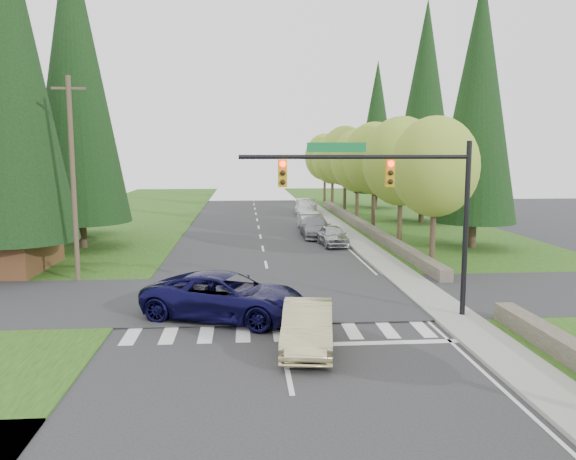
{
  "coord_description": "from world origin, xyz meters",
  "views": [
    {
      "loc": [
        -1.21,
        -16.07,
        6.33
      ],
      "look_at": [
        0.8,
        9.64,
        2.8
      ],
      "focal_mm": 35.0,
      "sensor_mm": 36.0,
      "label": 1
    }
  ],
  "objects": [
    {
      "name": "decid_tree_0",
      "position": [
        9.2,
        14.0,
        5.6
      ],
      "size": [
        4.8,
        4.8,
        8.37
      ],
      "color": "#38281C",
      "rests_on": "ground"
    },
    {
      "name": "sidewalk_east",
      "position": [
        6.9,
        22.0,
        0.07
      ],
      "size": [
        1.8,
        80.0,
        0.13
      ],
      "primitive_type": "cube",
      "color": "gray",
      "rests_on": "ground"
    },
    {
      "name": "conifer_w_a",
      "position": [
        -13.0,
        14.0,
        10.79
      ],
      "size": [
        6.12,
        6.12,
        19.8
      ],
      "color": "#38281C",
      "rests_on": "ground"
    },
    {
      "name": "conifer_e_a",
      "position": [
        14.0,
        20.0,
        9.79
      ],
      "size": [
        5.44,
        5.44,
        17.8
      ],
      "color": "#38281C",
      "rests_on": "ground"
    },
    {
      "name": "sedan_champagne",
      "position": [
        0.8,
        1.46,
        0.75
      ],
      "size": [
        2.18,
        4.71,
        1.5
      ],
      "primitive_type": "imported",
      "rotation": [
        0.0,
        0.0,
        -0.13
      ],
      "color": "#C7BB84",
      "rests_on": "ground"
    },
    {
      "name": "decid_tree_6",
      "position": [
        9.2,
        56.0,
        5.86
      ],
      "size": [
        5.2,
        5.2,
        8.86
      ],
      "color": "#38281C",
      "rests_on": "ground"
    },
    {
      "name": "decid_tree_1",
      "position": [
        9.3,
        21.0,
        5.8
      ],
      "size": [
        5.2,
        5.2,
        8.8
      ],
      "color": "#38281C",
      "rests_on": "ground"
    },
    {
      "name": "parked_car_a",
      "position": [
        4.86,
        21.87,
        0.71
      ],
      "size": [
        1.95,
        4.26,
        1.42
      ],
      "primitive_type": "imported",
      "rotation": [
        0.0,
        0.0,
        0.07
      ],
      "color": "#A4A4A8",
      "rests_on": "ground"
    },
    {
      "name": "parked_car_b",
      "position": [
        4.2,
        25.95,
        0.77
      ],
      "size": [
        2.15,
        5.29,
        1.54
      ],
      "primitive_type": "imported",
      "rotation": [
        0.0,
        0.0,
        -0.0
      ],
      "color": "slate",
      "rests_on": "ground"
    },
    {
      "name": "curb_east",
      "position": [
        6.05,
        22.0,
        0.07
      ],
      "size": [
        0.2,
        80.0,
        0.13
      ],
      "primitive_type": "cube",
      "color": "gray",
      "rests_on": "ground"
    },
    {
      "name": "decid_tree_3",
      "position": [
        9.2,
        35.0,
        5.66
      ],
      "size": [
        5.0,
        5.0,
        8.55
      ],
      "color": "#38281C",
      "rests_on": "ground"
    },
    {
      "name": "parked_car_d",
      "position": [
        4.94,
        40.73,
        0.77
      ],
      "size": [
        1.89,
        4.53,
        1.53
      ],
      "primitive_type": "imported",
      "rotation": [
        0.0,
        0.0,
        -0.02
      ],
      "color": "white",
      "rests_on": "ground"
    },
    {
      "name": "decid_tree_4",
      "position": [
        9.3,
        42.0,
        6.06
      ],
      "size": [
        5.4,
        5.4,
        9.18
      ],
      "color": "#38281C",
      "rests_on": "ground"
    },
    {
      "name": "suv_navy",
      "position": [
        -1.95,
        5.06,
        0.88
      ],
      "size": [
        6.99,
        5.06,
        1.77
      ],
      "primitive_type": "imported",
      "rotation": [
        0.0,
        0.0,
        1.2
      ],
      "color": "#0C0A36",
      "rests_on": "ground"
    },
    {
      "name": "parked_car_e",
      "position": [
        5.6,
        43.19,
        0.69
      ],
      "size": [
        2.57,
        4.99,
        1.38
      ],
      "primitive_type": "imported",
      "rotation": [
        0.0,
        0.0,
        -0.14
      ],
      "color": "silver",
      "rests_on": "ground"
    },
    {
      "name": "conifer_w_e",
      "position": [
        -14.0,
        28.0,
        10.29
      ],
      "size": [
        5.78,
        5.78,
        18.8
      ],
      "color": "#38281C",
      "rests_on": "ground"
    },
    {
      "name": "grass_west",
      "position": [
        -13.0,
        20.0,
        0.03
      ],
      "size": [
        14.0,
        110.0,
        0.06
      ],
      "primitive_type": "cube",
      "color": "#1D4612",
      "rests_on": "ground"
    },
    {
      "name": "conifer_w_c",
      "position": [
        -12.0,
        22.0,
        11.29
      ],
      "size": [
        6.46,
        6.46,
        20.8
      ],
      "color": "#38281C",
      "rests_on": "ground"
    },
    {
      "name": "conifer_e_b",
      "position": [
        15.0,
        34.0,
        10.79
      ],
      "size": [
        6.12,
        6.12,
        19.8
      ],
      "color": "#38281C",
      "rests_on": "ground"
    },
    {
      "name": "decid_tree_2",
      "position": [
        9.1,
        28.0,
        5.93
      ],
      "size": [
        5.0,
        5.0,
        8.82
      ],
      "color": "#38281C",
      "rests_on": "ground"
    },
    {
      "name": "cross_street",
      "position": [
        0.0,
        8.0,
        0.0
      ],
      "size": [
        120.0,
        8.0,
        0.1
      ],
      "primitive_type": "cube",
      "color": "#28282B",
      "rests_on": "ground"
    },
    {
      "name": "parked_car_c",
      "position": [
        4.2,
        30.04,
        0.77
      ],
      "size": [
        1.76,
        4.72,
        1.54
      ],
      "primitive_type": "imported",
      "rotation": [
        0.0,
        0.0,
        0.03
      ],
      "color": "silver",
      "rests_on": "ground"
    },
    {
      "name": "grass_east",
      "position": [
        13.0,
        20.0,
        0.03
      ],
      "size": [
        14.0,
        110.0,
        0.06
      ],
      "primitive_type": "cube",
      "color": "#1D4612",
      "rests_on": "ground"
    },
    {
      "name": "traffic_signal",
      "position": [
        4.37,
        4.5,
        4.98
      ],
      "size": [
        8.7,
        0.37,
        6.8
      ],
      "color": "black",
      "rests_on": "ground"
    },
    {
      "name": "ground",
      "position": [
        0.0,
        0.0,
        0.0
      ],
      "size": [
        120.0,
        120.0,
        0.0
      ],
      "primitive_type": "plane",
      "color": "#28282B",
      "rests_on": "ground"
    },
    {
      "name": "utility_pole",
      "position": [
        -9.5,
        12.0,
        5.14
      ],
      "size": [
        1.6,
        0.24,
        10.0
      ],
      "color": "#473828",
      "rests_on": "ground"
    },
    {
      "name": "stone_wall_north",
      "position": [
        8.6,
        30.0,
        0.35
      ],
      "size": [
        0.7,
        40.0,
        0.7
      ],
      "primitive_type": "cube",
      "color": "#4C4438",
      "rests_on": "ground"
    },
    {
      "name": "decid_tree_5",
      "position": [
        9.1,
        49.0,
        5.53
      ],
      "size": [
        4.8,
        4.8,
        8.3
      ],
      "color": "#38281C",
      "rests_on": "ground"
    },
    {
      "name": "conifer_e_c",
      "position": [
        14.0,
        48.0,
        9.29
      ],
      "size": [
        5.1,
        5.1,
        16.8
      ],
      "color": "#38281C",
      "rests_on": "ground"
    }
  ]
}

